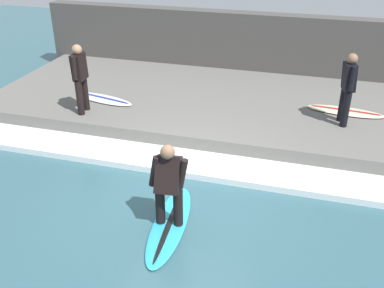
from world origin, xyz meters
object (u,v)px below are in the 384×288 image
Objects in this scene: surfboard_waiting_near at (103,99)px; surfer_waiting_far at (348,85)px; surfboard_riding at (170,224)px; surfer_riding at (168,182)px; surfer_waiting_near at (80,75)px; surfboard_waiting_far at (345,111)px.

surfboard_waiting_near is 5.49m from surfer_waiting_far.
surfboard_riding is at bearing -141.53° from surfboard_waiting_near.
surfer_waiting_near reaches higher than surfer_riding.
surfboard_waiting_near and surfboard_waiting_far have the same top height.
surfboard_waiting_near is (3.60, 2.86, 0.40)m from surfboard_riding.
surfboard_riding is 5.17m from surfboard_waiting_far.
surfboard_waiting_near is at bearing 38.47° from surfer_riding.
surfboard_waiting_near is at bearing 38.47° from surfboard_riding.
surfboard_riding is 4.75m from surfer_waiting_far.
surfboard_waiting_near is 1.11× the size of surfer_waiting_far.
surfboard_waiting_far is (1.57, -5.61, -0.83)m from surfer_waiting_near.
surfboard_waiting_near is (0.75, -0.10, -0.83)m from surfer_waiting_near.
surfboard_riding is 1.26× the size of surfboard_waiting_near.
surfer_riding is 4.62m from surfer_waiting_far.
surfer_waiting_far is at bearing -87.75° from surfboard_waiting_near.
surfer_riding is 5.17m from surfboard_waiting_far.
surfer_riding is 0.81× the size of surfboard_waiting_far.
surfboard_waiting_near is (3.60, 2.86, -0.40)m from surfer_riding.
surfboard_waiting_near is 5.57m from surfboard_waiting_far.
surfboard_waiting_far reaches higher than surfboard_riding.
surfboard_waiting_near is 0.99× the size of surfboard_waiting_far.
surfer_waiting_far is (3.81, -2.56, 0.42)m from surfer_riding.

